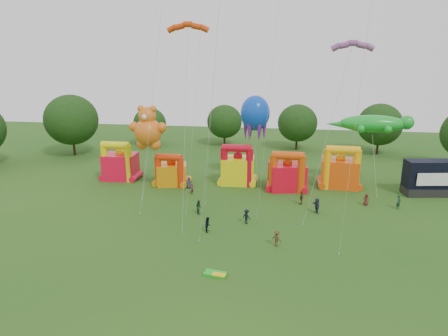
# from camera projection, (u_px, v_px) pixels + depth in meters

# --- Properties ---
(ground) EXTENTS (160.00, 160.00, 0.00)m
(ground) POSITION_uv_depth(u_px,v_px,m) (218.00, 282.00, 34.92)
(ground) COLOR #1E4C15
(ground) RESTS_ON ground
(tree_ring) EXTENTS (120.51, 122.58, 12.07)m
(tree_ring) POSITION_uv_depth(u_px,v_px,m) (206.00, 212.00, 33.99)
(tree_ring) COLOR #352314
(tree_ring) RESTS_ON ground
(bouncy_castle_0) EXTENTS (5.26, 4.32, 6.42)m
(bouncy_castle_0) POSITION_uv_depth(u_px,v_px,m) (120.00, 164.00, 63.80)
(bouncy_castle_0) COLOR red
(bouncy_castle_0) RESTS_ON ground
(bouncy_castle_1) EXTENTS (5.21, 4.57, 5.15)m
(bouncy_castle_1) POSITION_uv_depth(u_px,v_px,m) (171.00, 173.00, 60.98)
(bouncy_castle_1) COLOR orange
(bouncy_castle_1) RESTS_ON ground
(bouncy_castle_2) EXTENTS (5.16, 4.23, 6.48)m
(bouncy_castle_2) POSITION_uv_depth(u_px,v_px,m) (238.00, 168.00, 61.38)
(bouncy_castle_2) COLOR yellow
(bouncy_castle_2) RESTS_ON ground
(bouncy_castle_3) EXTENTS (5.84, 5.06, 6.10)m
(bouncy_castle_3) POSITION_uv_depth(u_px,v_px,m) (287.00, 175.00, 58.60)
(bouncy_castle_3) COLOR red
(bouncy_castle_3) RESTS_ON ground
(bouncy_castle_4) EXTENTS (5.71, 4.72, 6.64)m
(bouncy_castle_4) POSITION_uv_depth(u_px,v_px,m) (340.00, 171.00, 59.91)
(bouncy_castle_4) COLOR #EA4A0C
(bouncy_castle_4) RESTS_ON ground
(stage_trailer) EXTENTS (8.13, 4.16, 5.03)m
(stage_trailer) POSITION_uv_depth(u_px,v_px,m) (432.00, 178.00, 56.66)
(stage_trailer) COLOR black
(stage_trailer) RESTS_ON ground
(teddy_bear_kite) EXTENTS (5.56, 6.37, 12.56)m
(teddy_bear_kite) POSITION_uv_depth(u_px,v_px,m) (148.00, 135.00, 56.96)
(teddy_bear_kite) COLOR orange
(teddy_bear_kite) RESTS_ON ground
(gecko_kite) EXTENTS (12.60, 7.78, 10.93)m
(gecko_kite) POSITION_uv_depth(u_px,v_px,m) (373.00, 132.00, 58.73)
(gecko_kite) COLOR green
(gecko_kite) RESTS_ON ground
(octopus_kite) EXTENTS (4.50, 7.06, 13.52)m
(octopus_kite) POSITION_uv_depth(u_px,v_px,m) (255.00, 127.00, 61.16)
(octopus_kite) COLOR #0C3FBC
(octopus_kite) RESTS_ON ground
(parafoil_kites) EXTENTS (27.92, 15.25, 28.99)m
(parafoil_kites) POSITION_uv_depth(u_px,v_px,m) (229.00, 117.00, 47.72)
(parafoil_kites) COLOR red
(parafoil_kites) RESTS_ON ground
(diamond_kites) EXTENTS (20.35, 18.55, 39.51)m
(diamond_kites) POSITION_uv_depth(u_px,v_px,m) (241.00, 82.00, 45.85)
(diamond_kites) COLOR red
(diamond_kites) RESTS_ON ground
(folded_kite_bundle) EXTENTS (2.14, 1.35, 0.31)m
(folded_kite_bundle) POSITION_uv_depth(u_px,v_px,m) (216.00, 274.00, 35.89)
(folded_kite_bundle) COLOR green
(folded_kite_bundle) RESTS_ON ground
(spectator_0) EXTENTS (0.97, 0.79, 1.72)m
(spectator_0) POSITION_uv_depth(u_px,v_px,m) (189.00, 183.00, 59.65)
(spectator_0) COLOR #26293F
(spectator_0) RESTS_ON ground
(spectator_1) EXTENTS (0.52, 0.66, 1.60)m
(spectator_1) POSITION_uv_depth(u_px,v_px,m) (192.00, 189.00, 57.02)
(spectator_1) COLOR maroon
(spectator_1) RESTS_ON ground
(spectator_2) EXTENTS (1.08, 1.09, 1.78)m
(spectator_2) POSITION_uv_depth(u_px,v_px,m) (199.00, 207.00, 49.94)
(spectator_2) COLOR #194022
(spectator_2) RESTS_ON ground
(spectator_3) EXTENTS (1.31, 1.16, 1.76)m
(spectator_3) POSITION_uv_depth(u_px,v_px,m) (247.00, 216.00, 46.97)
(spectator_3) COLOR black
(spectator_3) RESTS_ON ground
(spectator_4) EXTENTS (0.77, 1.19, 1.88)m
(spectator_4) POSITION_uv_depth(u_px,v_px,m) (301.00, 198.00, 53.11)
(spectator_4) COLOR #463A1C
(spectator_4) RESTS_ON ground
(spectator_5) EXTENTS (1.11, 1.91, 1.96)m
(spectator_5) POSITION_uv_depth(u_px,v_px,m) (317.00, 206.00, 50.12)
(spectator_5) COLOR #222338
(spectator_5) RESTS_ON ground
(spectator_6) EXTENTS (0.84, 0.62, 1.58)m
(spectator_6) POSITION_uv_depth(u_px,v_px,m) (366.00, 200.00, 52.81)
(spectator_6) COLOR #581B19
(spectator_6) RESTS_ON ground
(spectator_7) EXTENTS (0.79, 0.82, 1.89)m
(spectator_7) POSITION_uv_depth(u_px,v_px,m) (399.00, 202.00, 51.46)
(spectator_7) COLOR #153627
(spectator_7) RESTS_ON ground
(spectator_8) EXTENTS (0.70, 0.88, 1.75)m
(spectator_8) POSITION_uv_depth(u_px,v_px,m) (208.00, 224.00, 44.74)
(spectator_8) COLOR black
(spectator_8) RESTS_ON ground
(spectator_9) EXTENTS (1.27, 1.13, 1.70)m
(spectator_9) POSITION_uv_depth(u_px,v_px,m) (277.00, 238.00, 41.33)
(spectator_9) COLOR #48301C
(spectator_9) RESTS_ON ground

